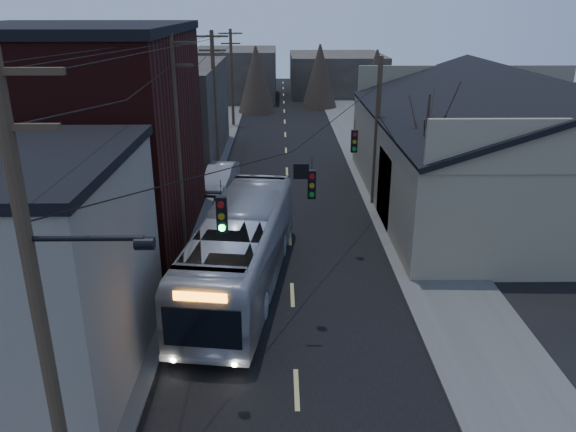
% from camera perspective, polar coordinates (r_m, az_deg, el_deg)
% --- Properties ---
extents(road_surface, '(9.00, 110.00, 0.02)m').
position_cam_1_polar(road_surface, '(37.89, -0.07, 3.70)').
color(road_surface, black).
rests_on(road_surface, ground).
extents(sidewalk_left, '(4.00, 110.00, 0.12)m').
position_cam_1_polar(sidewalk_left, '(38.35, -9.85, 3.68)').
color(sidewalk_left, '#474744').
rests_on(sidewalk_left, ground).
extents(sidewalk_right, '(4.00, 110.00, 0.12)m').
position_cam_1_polar(sidewalk_right, '(38.51, 9.66, 3.76)').
color(sidewalk_right, '#474744').
rests_on(sidewalk_right, ground).
extents(building_brick, '(10.00, 12.00, 10.00)m').
position_cam_1_polar(building_brick, '(28.57, -20.45, 7.09)').
color(building_brick, black).
rests_on(building_brick, ground).
extents(building_left_far, '(9.00, 14.00, 7.00)m').
position_cam_1_polar(building_left_far, '(43.85, -12.90, 10.22)').
color(building_left_far, '#302C26').
rests_on(building_left_far, ground).
extents(warehouse, '(16.16, 20.60, 7.73)m').
position_cam_1_polar(warehouse, '(35.03, 21.92, 5.33)').
color(warehouse, gray).
rests_on(warehouse, ground).
extents(building_far_left, '(10.00, 12.00, 6.00)m').
position_cam_1_polar(building_far_left, '(71.90, -5.39, 14.16)').
color(building_far_left, '#302C26').
rests_on(building_far_left, ground).
extents(building_far_right, '(12.00, 14.00, 5.00)m').
position_cam_1_polar(building_far_right, '(77.07, 4.90, 14.24)').
color(building_far_right, '#302C26').
rests_on(building_far_right, ground).
extents(bare_tree, '(0.40, 0.40, 7.20)m').
position_cam_1_polar(bare_tree, '(28.15, 13.59, 4.68)').
color(bare_tree, black).
rests_on(bare_tree, ground).
extents(utility_lines, '(11.24, 45.28, 10.50)m').
position_cam_1_polar(utility_lines, '(31.10, -5.76, 9.22)').
color(utility_lines, '#382B1E').
rests_on(utility_lines, ground).
extents(bus, '(4.49, 12.60, 3.43)m').
position_cam_1_polar(bus, '(23.02, -4.82, -3.41)').
color(bus, '#9FA2AA').
rests_on(bus, ground).
extents(parked_car, '(2.15, 4.82, 1.54)m').
position_cam_1_polar(parked_car, '(36.26, -6.87, 4.01)').
color(parked_car, '#94959B').
rests_on(parked_car, ground).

